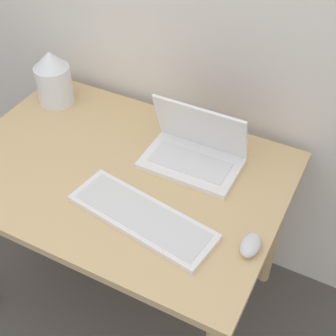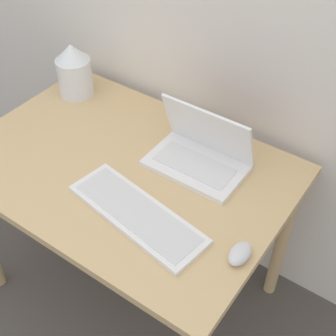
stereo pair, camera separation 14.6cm
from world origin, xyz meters
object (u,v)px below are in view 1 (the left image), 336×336
(laptop, at_px, (195,150))
(keyboard, at_px, (142,217))
(vase, at_px, (53,78))
(mouse, at_px, (251,245))

(laptop, height_order, keyboard, laptop)
(laptop, height_order, vase, vase)
(laptop, relative_size, mouse, 3.56)
(keyboard, xyz_separation_m, mouse, (0.33, 0.04, 0.01))
(laptop, distance_m, keyboard, 0.32)
(mouse, distance_m, vase, 1.02)
(laptop, bearing_deg, mouse, -41.74)
(keyboard, relative_size, mouse, 5.35)
(laptop, xyz_separation_m, mouse, (0.30, -0.27, -0.03))
(mouse, bearing_deg, keyboard, -172.59)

